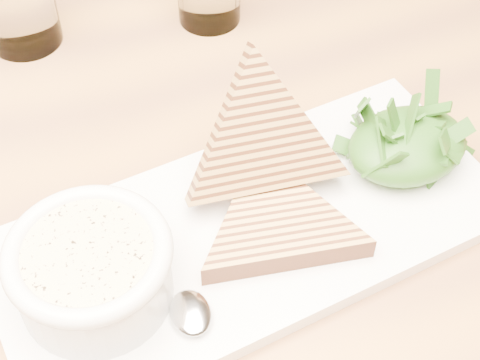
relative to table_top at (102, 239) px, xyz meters
name	(u,v)px	position (x,y,z in m)	size (l,w,h in m)	color
table_top	(102,239)	(0.00, 0.00, 0.00)	(1.28, 0.85, 0.04)	#A87136
table_leg_br	(371,94)	(0.59, 0.38, -0.38)	(0.06, 0.06, 0.72)	#A87136
platter	(251,230)	(0.11, -0.07, 0.03)	(0.42, 0.19, 0.01)	white
soup_bowl	(94,276)	(-0.02, -0.07, 0.06)	(0.11, 0.11, 0.05)	white
soup	(88,254)	(-0.02, -0.07, 0.08)	(0.10, 0.10, 0.01)	beige
bowl_rim	(87,253)	(-0.02, -0.07, 0.09)	(0.12, 0.12, 0.01)	white
sandwich_flat	(278,224)	(0.12, -0.08, 0.04)	(0.16, 0.16, 0.02)	#B38647
sandwich_lean	(263,141)	(0.14, -0.03, 0.09)	(0.16, 0.16, 0.09)	#B38647
salad_base	(407,145)	(0.26, -0.07, 0.06)	(0.11, 0.08, 0.04)	#143F11
arugula_pile	(408,140)	(0.26, -0.07, 0.06)	(0.11, 0.10, 0.05)	#345F19
spoon_bowl	(191,313)	(0.03, -0.12, 0.04)	(0.03, 0.04, 0.01)	silver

